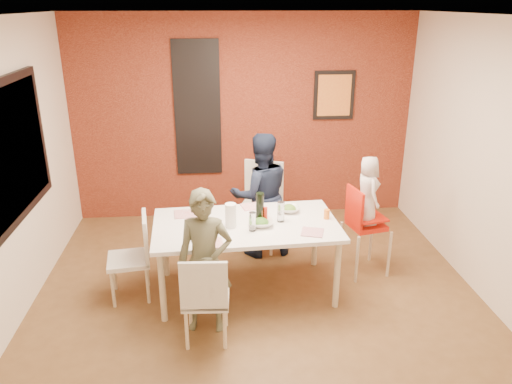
{
  "coord_description": "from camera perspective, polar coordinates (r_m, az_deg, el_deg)",
  "views": [
    {
      "loc": [
        -0.4,
        -4.28,
        2.81
      ],
      "look_at": [
        0.0,
        0.3,
        1.05
      ],
      "focal_mm": 35.0,
      "sensor_mm": 36.0,
      "label": 1
    }
  ],
  "objects": [
    {
      "name": "ground",
      "position": [
        5.13,
        0.3,
        -12.23
      ],
      "size": [
        4.5,
        4.5,
        0.0
      ],
      "primitive_type": "plane",
      "color": "brown",
      "rests_on": "ground"
    },
    {
      "name": "ceiling",
      "position": [
        4.29,
        0.37,
        19.5
      ],
      "size": [
        4.5,
        4.5,
        0.02
      ],
      "primitive_type": "cube",
      "color": "silver",
      "rests_on": "wall_back"
    },
    {
      "name": "wall_back",
      "position": [
        6.7,
        -1.46,
        8.37
      ],
      "size": [
        4.5,
        0.02,
        2.7
      ],
      "primitive_type": "cube",
      "color": "beige",
      "rests_on": "ground"
    },
    {
      "name": "wall_front",
      "position": [
        2.53,
        5.16,
        -14.41
      ],
      "size": [
        4.5,
        0.02,
        2.7
      ],
      "primitive_type": "cube",
      "color": "beige",
      "rests_on": "ground"
    },
    {
      "name": "wall_left",
      "position": [
        4.88,
        -26.99,
        1.22
      ],
      "size": [
        0.02,
        4.5,
        2.7
      ],
      "primitive_type": "cube",
      "color": "beige",
      "rests_on": "ground"
    },
    {
      "name": "wall_right",
      "position": [
        5.24,
        25.69,
        2.66
      ],
      "size": [
        0.02,
        4.5,
        2.7
      ],
      "primitive_type": "cube",
      "color": "beige",
      "rests_on": "ground"
    },
    {
      "name": "brick_accent_wall",
      "position": [
        6.68,
        -1.45,
        8.34
      ],
      "size": [
        4.5,
        0.02,
        2.7
      ],
      "primitive_type": "cube",
      "color": "maroon",
      "rests_on": "ground"
    },
    {
      "name": "picture_window_frame",
      "position": [
        4.99,
        -26.25,
        4.16
      ],
      "size": [
        0.05,
        1.7,
        1.3
      ],
      "primitive_type": "cube",
      "color": "black",
      "rests_on": "wall_left"
    },
    {
      "name": "picture_window_pane",
      "position": [
        4.99,
        -26.09,
        4.17
      ],
      "size": [
        0.02,
        1.55,
        1.15
      ],
      "primitive_type": "cube",
      "color": "black",
      "rests_on": "wall_left"
    },
    {
      "name": "glassblock_strip",
      "position": [
        6.62,
        -6.71,
        9.42
      ],
      "size": [
        0.55,
        0.03,
        1.7
      ],
      "primitive_type": "cube",
      "color": "silver",
      "rests_on": "wall_back"
    },
    {
      "name": "glassblock_surround",
      "position": [
        6.62,
        -6.71,
        9.41
      ],
      "size": [
        0.6,
        0.03,
        1.76
      ],
      "primitive_type": "cube",
      "color": "black",
      "rests_on": "wall_back"
    },
    {
      "name": "art_print_frame",
      "position": [
        6.78,
        8.9,
        10.87
      ],
      "size": [
        0.54,
        0.03,
        0.64
      ],
      "primitive_type": "cube",
      "color": "black",
      "rests_on": "wall_back"
    },
    {
      "name": "art_print_canvas",
      "position": [
        6.76,
        8.93,
        10.85
      ],
      "size": [
        0.44,
        0.01,
        0.54
      ],
      "primitive_type": "cube",
      "color": "orange",
      "rests_on": "wall_back"
    },
    {
      "name": "dining_table",
      "position": [
        4.97,
        -1.15,
        -4.3
      ],
      "size": [
        1.87,
        1.1,
        0.76
      ],
      "rotation": [
        0.0,
        0.0,
        0.05
      ],
      "color": "white",
      "rests_on": "ground"
    },
    {
      "name": "chair_near",
      "position": [
        4.33,
        -5.83,
        -11.71
      ],
      "size": [
        0.42,
        0.42,
        0.86
      ],
      "rotation": [
        0.0,
        0.0,
        3.09
      ],
      "color": "beige",
      "rests_on": "ground"
    },
    {
      "name": "chair_far",
      "position": [
        6.0,
        0.61,
        -0.89
      ],
      "size": [
        0.61,
        0.61,
        1.03
      ],
      "rotation": [
        0.0,
        0.0,
        -0.35
      ],
      "color": "white",
      "rests_on": "ground"
    },
    {
      "name": "chair_left",
      "position": [
        5.11,
        -13.55,
        -6.71
      ],
      "size": [
        0.46,
        0.46,
        0.87
      ],
      "rotation": [
        0.0,
        0.0,
        4.85
      ],
      "color": "silver",
      "rests_on": "ground"
    },
    {
      "name": "high_chair",
      "position": [
        5.47,
        12.11,
        -3.41
      ],
      "size": [
        0.49,
        0.49,
        0.99
      ],
      "rotation": [
        0.0,
        0.0,
        1.79
      ],
      "color": "red",
      "rests_on": "ground"
    },
    {
      "name": "child_near",
      "position": [
        4.44,
        -5.84,
        -7.98
      ],
      "size": [
        0.52,
        0.37,
        1.34
      ],
      "primitive_type": "imported",
      "rotation": [
        0.0,
        0.0,
        -0.11
      ],
      "color": "brown",
      "rests_on": "ground"
    },
    {
      "name": "child_far",
      "position": [
        5.72,
        0.54,
        -0.36
      ],
      "size": [
        0.78,
        0.65,
        1.46
      ],
      "primitive_type": "imported",
      "rotation": [
        0.0,
        0.0,
        3.28
      ],
      "color": "black",
      "rests_on": "ground"
    },
    {
      "name": "toddler",
      "position": [
        5.35,
        12.63,
        0.16
      ],
      "size": [
        0.28,
        0.39,
        0.74
      ],
      "primitive_type": "imported",
      "rotation": [
        0.0,
        0.0,
        1.71
      ],
      "color": "beige",
      "rests_on": "high_chair"
    },
    {
      "name": "plate_near_left",
      "position": [
        4.55,
        -5.08,
        -5.89
      ],
      "size": [
        0.23,
        0.23,
        0.01
      ],
      "primitive_type": "cube",
      "rotation": [
        0.0,
        0.0,
        0.15
      ],
      "color": "white",
      "rests_on": "dining_table"
    },
    {
      "name": "plate_far_mid",
      "position": [
        5.32,
        -0.55,
        -1.67
      ],
      "size": [
        0.23,
        0.23,
        0.01
      ],
      "primitive_type": "cube",
      "rotation": [
        0.0,
        0.0,
        0.22
      ],
      "color": "white",
      "rests_on": "dining_table"
    },
    {
      "name": "plate_near_right",
      "position": [
        4.77,
        6.45,
        -4.59
      ],
      "size": [
        0.25,
        0.25,
        0.01
      ],
      "primitive_type": "cube",
      "rotation": [
        0.0,
        0.0,
        -0.3
      ],
      "color": "silver",
      "rests_on": "dining_table"
    },
    {
      "name": "plate_far_left",
      "position": [
        5.19,
        -8.1,
        -2.5
      ],
      "size": [
        0.24,
        0.24,
        0.01
      ],
      "primitive_type": "cube",
      "rotation": [
        0.0,
        0.0,
        0.09
      ],
      "color": "silver",
      "rests_on": "dining_table"
    },
    {
      "name": "salad_bowl_a",
      "position": [
        4.88,
        0.58,
        -3.53
      ],
      "size": [
        0.24,
        0.24,
        0.06
      ],
      "primitive_type": "imported",
      "rotation": [
        0.0,
        0.0,
        0.0
      ],
      "color": "white",
      "rests_on": "dining_table"
    },
    {
      "name": "salad_bowl_b",
      "position": [
        5.21,
        3.76,
        -1.95
      ],
      "size": [
        0.25,
        0.25,
        0.05
      ],
      "primitive_type": "imported",
      "rotation": [
        0.0,
        0.0,
        -0.14
      ],
      "color": "silver",
      "rests_on": "dining_table"
    },
    {
      "name": "wine_bottle",
      "position": [
        4.92,
        0.44,
        -1.78
      ],
      "size": [
        0.08,
        0.08,
        0.3
      ],
      "primitive_type": "cylinder",
      "color": "black",
      "rests_on": "dining_table"
    },
    {
      "name": "wine_glass_a",
      "position": [
        4.75,
        -0.41,
        -3.4
      ],
      "size": [
        0.07,
        0.07,
        0.19
      ],
      "primitive_type": "cylinder",
      "color": "white",
      "rests_on": "dining_table"
    },
    {
      "name": "wine_glass_b",
      "position": [
        4.95,
        2.85,
        -2.27
      ],
      "size": [
        0.07,
        0.07,
        0.21
      ],
      "primitive_type": "cylinder",
      "color": "silver",
      "rests_on": "dining_table"
    },
    {
      "name": "paper_towel_roll",
      "position": [
        4.82,
        -2.91,
        -2.71
      ],
      "size": [
        0.11,
        0.11,
        0.24
      ],
      "primitive_type": "cylinder",
      "color": "white",
      "rests_on": "dining_table"
    },
    {
      "name": "condiment_red",
      "position": [
        4.94,
        1.09,
        -2.6
      ],
      "size": [
        0.04,
        0.04,
        0.16
      ],
      "primitive_type": "cylinder",
      "color": "red",
      "rests_on": "dining_table"
    },
    {
      "name": "condiment_green",
      "position": [
        4.96,
        0.25,
        -2.56
      ],
      "size": [
        0.04,
        0.04,
        0.14
      ],
      "primitive_type": "cylinder",
      "color": "#3B7A28",
      "rests_on": "dining_table"
    },
    {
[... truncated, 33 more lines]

